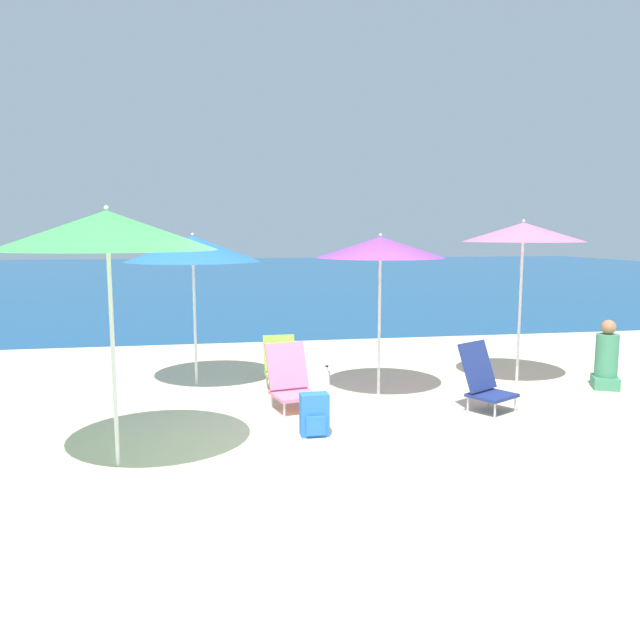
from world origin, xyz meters
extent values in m
plane|color=beige|center=(0.00, 0.00, 0.00)|extent=(60.00, 60.00, 0.00)
cube|color=navy|center=(0.00, 26.03, 0.00)|extent=(60.00, 40.00, 0.01)
cylinder|color=white|center=(-1.50, 2.86, 0.83)|extent=(0.04, 0.04, 1.66)
cone|color=blue|center=(-1.50, 2.86, 1.83)|extent=(1.77, 1.77, 0.33)
sphere|color=white|center=(-1.50, 2.86, 2.02)|extent=(0.04, 0.04, 0.04)
cylinder|color=white|center=(0.78, 1.92, 0.87)|extent=(0.04, 0.04, 1.73)
cone|color=purple|center=(0.78, 1.92, 1.86)|extent=(1.60, 1.60, 0.26)
sphere|color=white|center=(0.78, 1.92, 2.01)|extent=(0.04, 0.04, 0.04)
cylinder|color=white|center=(2.84, 2.22, 0.96)|extent=(0.04, 0.04, 1.92)
cone|color=pink|center=(2.84, 2.22, 2.05)|extent=(1.60, 1.60, 0.25)
sphere|color=white|center=(2.84, 2.22, 2.19)|extent=(0.04, 0.04, 0.04)
cylinder|color=white|center=(-2.14, -0.05, 0.95)|extent=(0.04, 0.04, 1.89)
cone|color=#47B756|center=(-2.14, -0.05, 2.06)|extent=(1.83, 1.83, 0.33)
sphere|color=white|center=(-2.14, -0.05, 2.24)|extent=(0.04, 0.04, 0.04)
cylinder|color=silver|center=(-0.52, 1.14, 0.08)|extent=(0.02, 0.02, 0.17)
cylinder|color=silver|center=(-0.12, 1.23, 0.08)|extent=(0.02, 0.02, 0.17)
cylinder|color=silver|center=(-0.61, 1.56, 0.08)|extent=(0.02, 0.02, 0.17)
cylinder|color=silver|center=(-0.21, 1.65, 0.08)|extent=(0.02, 0.02, 0.17)
cube|color=pink|center=(-0.37, 1.40, 0.18)|extent=(0.59, 0.60, 0.04)
cube|color=pink|center=(-0.42, 1.64, 0.48)|extent=(0.52, 0.33, 0.53)
cylinder|color=silver|center=(1.77, 0.68, 0.09)|extent=(0.02, 0.02, 0.18)
cylinder|color=silver|center=(2.12, 0.88, 0.09)|extent=(0.02, 0.02, 0.18)
cylinder|color=silver|center=(1.59, 0.99, 0.09)|extent=(0.02, 0.02, 0.18)
cylinder|color=silver|center=(1.94, 1.19, 0.09)|extent=(0.02, 0.02, 0.18)
cube|color=navy|center=(1.85, 0.93, 0.19)|extent=(0.63, 0.61, 0.04)
cube|color=navy|center=(1.75, 1.12, 0.50)|extent=(0.53, 0.45, 0.55)
cylinder|color=silver|center=(-0.56, 2.09, 0.10)|extent=(0.02, 0.02, 0.19)
cylinder|color=silver|center=(-0.21, 2.11, 0.10)|extent=(0.02, 0.02, 0.19)
cylinder|color=silver|center=(-0.59, 2.46, 0.10)|extent=(0.02, 0.02, 0.19)
cylinder|color=silver|center=(-0.23, 2.48, 0.10)|extent=(0.02, 0.02, 0.19)
cube|color=#8ECC3D|center=(-0.40, 2.29, 0.21)|extent=(0.44, 0.47, 0.04)
cube|color=#8ECC3D|center=(-0.41, 2.51, 0.47)|extent=(0.43, 0.22, 0.46)
cube|color=#3F8C66|center=(3.82, 1.70, 0.08)|extent=(0.44, 0.47, 0.16)
cylinder|color=#3F8C66|center=(3.82, 1.70, 0.44)|extent=(0.29, 0.29, 0.56)
sphere|color=#9E704C|center=(3.82, 1.70, 0.82)|extent=(0.19, 0.19, 0.19)
cube|color=blue|center=(-0.29, 0.47, 0.22)|extent=(0.28, 0.18, 0.43)
cube|color=blue|center=(-0.29, 0.37, 0.13)|extent=(0.20, 0.03, 0.19)
cylinder|color=silver|center=(0.23, 2.53, 0.09)|extent=(0.09, 0.09, 0.19)
cylinder|color=silver|center=(0.23, 2.53, 0.22)|extent=(0.04, 0.04, 0.06)
cylinder|color=black|center=(0.23, 2.53, 0.26)|extent=(0.04, 0.04, 0.02)
camera|label=1|loc=(-1.32, -5.55, 2.03)|focal=35.00mm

